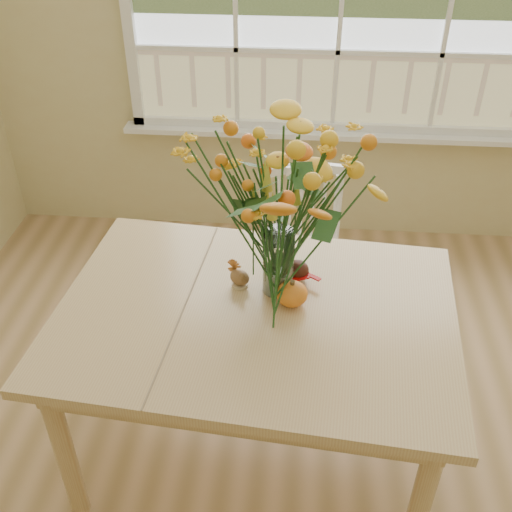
{
  "coord_description": "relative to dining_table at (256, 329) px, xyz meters",
  "views": [
    {
      "loc": [
        -0.17,
        -1.06,
        2.14
      ],
      "look_at": [
        -0.3,
        0.56,
        0.97
      ],
      "focal_mm": 42.0,
      "sensor_mm": 36.0,
      "label": 1
    }
  ],
  "objects": [
    {
      "name": "windsor_chair",
      "position": [
        0.16,
        0.76,
        -0.17
      ],
      "size": [
        0.47,
        0.45,
        0.87
      ],
      "rotation": [
        0.0,
        0.0,
        0.19
      ],
      "color": "white",
      "rests_on": "floor"
    },
    {
      "name": "pumpkin",
      "position": [
        0.13,
        0.04,
        0.14
      ],
      "size": [
        0.11,
        0.11,
        0.09
      ],
      "primitive_type": "ellipsoid",
      "color": "orange",
      "rests_on": "dining_table"
    },
    {
      "name": "dining_table",
      "position": [
        0.0,
        0.0,
        0.0
      ],
      "size": [
        1.48,
        1.12,
        0.75
      ],
      "rotation": [
        0.0,
        0.0,
        -0.09
      ],
      "color": "tan",
      "rests_on": "floor"
    },
    {
      "name": "flower_vase",
      "position": [
        0.07,
        0.12,
        0.47
      ],
      "size": [
        0.53,
        0.53,
        0.63
      ],
      "color": "white",
      "rests_on": "dining_table"
    },
    {
      "name": "dark_gourd",
      "position": [
        0.14,
        0.19,
        0.13
      ],
      "size": [
        0.13,
        0.09,
        0.08
      ],
      "color": "#38160F",
      "rests_on": "dining_table"
    },
    {
      "name": "turkey_figurine",
      "position": [
        -0.07,
        0.13,
        0.13
      ],
      "size": [
        0.09,
        0.09,
        0.1
      ],
      "rotation": [
        0.0,
        0.0,
        -0.49
      ],
      "color": "#CCB78C",
      "rests_on": "dining_table"
    },
    {
      "name": "wall_back",
      "position": [
        0.3,
        1.71,
        0.69
      ],
      "size": [
        4.0,
        0.02,
        2.7
      ],
      "primitive_type": "cube",
      "color": "#CFBF84",
      "rests_on": "floor"
    }
  ]
}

